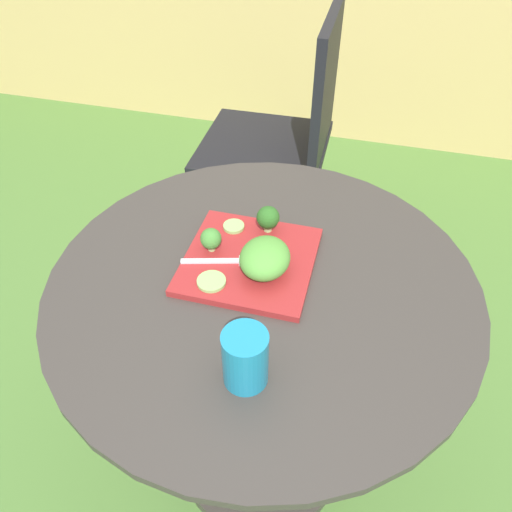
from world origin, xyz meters
TOP-DOWN VIEW (x-y plane):
  - ground_plane at (0.00, 0.00)m, footprint 12.00×12.00m
  - patio_table at (0.00, 0.00)m, footprint 0.81×0.81m
  - patio_chair at (-0.13, 0.90)m, footprint 0.45×0.45m
  - salad_plate at (-0.04, 0.04)m, footprint 0.24×0.24m
  - drinking_glass at (0.03, -0.21)m, footprint 0.07×0.07m
  - fork at (-0.07, 0.02)m, footprint 0.15×0.06m
  - lettuce_mound at (-0.00, 0.01)m, footprint 0.09×0.11m
  - broccoli_floret_0 at (-0.11, 0.04)m, footprint 0.04×0.04m
  - broccoli_floret_1 at (-0.02, 0.13)m, footprint 0.05×0.05m
  - cucumber_slice_0 at (-0.09, 0.12)m, footprint 0.04×0.04m
  - cucumber_slice_1 at (-0.09, -0.04)m, footprint 0.05×0.05m

SIDE VIEW (x-z plane):
  - ground_plane at x=0.00m, z-range 0.00..0.00m
  - patio_table at x=0.00m, z-range 0.07..0.77m
  - patio_chair at x=-0.13m, z-range 0.08..0.98m
  - salad_plate at x=-0.04m, z-range 0.70..0.72m
  - fork at x=-0.07m, z-range 0.72..0.72m
  - cucumber_slice_1 at x=-0.09m, z-range 0.72..0.72m
  - cucumber_slice_0 at x=-0.09m, z-range 0.72..0.72m
  - broccoli_floret_0 at x=-0.11m, z-range 0.72..0.77m
  - lettuce_mound at x=0.00m, z-range 0.72..0.77m
  - drinking_glass at x=0.03m, z-range 0.70..0.80m
  - broccoli_floret_1 at x=-0.02m, z-range 0.72..0.78m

